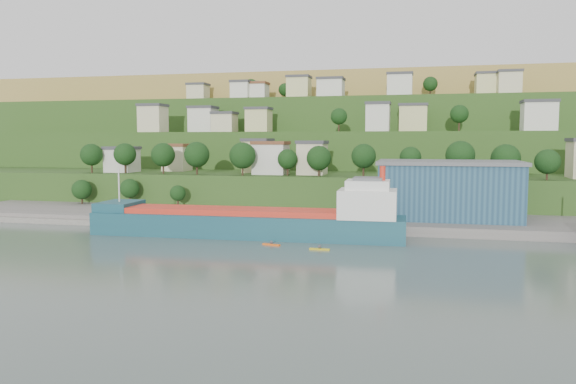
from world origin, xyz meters
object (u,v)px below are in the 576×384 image
(cargo_ship_near, at_px, (256,224))
(caravan, at_px, (115,208))
(kayak_orange, at_px, (271,244))
(warehouse, at_px, (448,189))

(cargo_ship_near, relative_size, caravan, 10.19)
(caravan, bearing_deg, cargo_ship_near, -42.70)
(caravan, relative_size, kayak_orange, 1.76)
(caravan, xyz_separation_m, kayak_orange, (46.52, -24.98, -2.40))
(kayak_orange, bearing_deg, cargo_ship_near, 137.34)
(cargo_ship_near, distance_m, warehouse, 44.66)
(warehouse, relative_size, caravan, 4.98)
(warehouse, distance_m, caravan, 79.63)
(caravan, height_order, kayak_orange, caravan)
(warehouse, xyz_separation_m, caravan, (-79.21, -5.74, -5.78))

